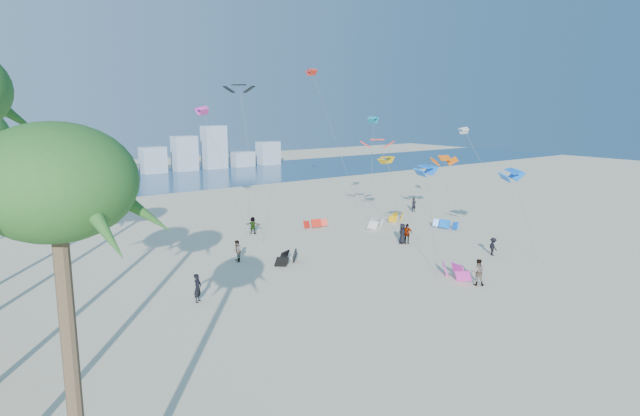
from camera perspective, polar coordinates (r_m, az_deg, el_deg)
ground at (r=31.28m, az=13.61°, el=-13.15°), size 220.00×220.00×0.00m
ocean at (r=93.55m, az=-22.58°, el=2.15°), size 220.00×220.00×0.00m
kitesurfer_near at (r=36.46m, az=-12.49°, el=-8.06°), size 0.81×0.78×1.86m
kitesurfer_mid at (r=40.34m, az=15.96°, el=-6.38°), size 1.15×1.15×1.89m
kitesurfers_far at (r=50.72m, az=3.40°, el=-2.60°), size 27.51×20.26×1.86m
grounded_kites at (r=52.03m, az=6.06°, el=-2.76°), size 22.22×21.75×1.02m
flying_kites at (r=54.02m, az=5.44°, el=8.04°), size 27.12×34.26×17.18m
distant_skyline at (r=102.63m, az=-24.74°, el=4.41°), size 85.00×3.00×8.40m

